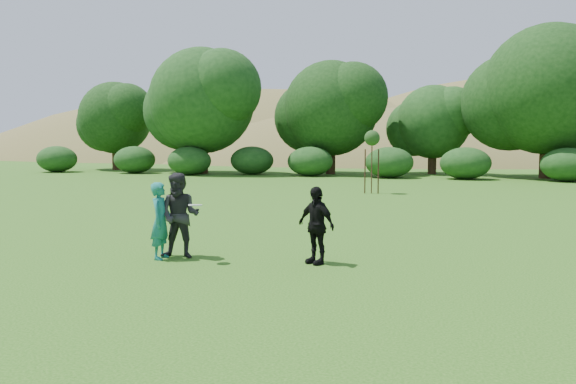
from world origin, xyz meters
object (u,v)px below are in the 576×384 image
object	(u,v)px
player_black	(316,225)
sapling	(372,140)
player_grey	(180,216)
player_teal	(161,221)

from	to	relation	value
player_black	sapling	xyz separation A→B (m)	(-0.74, 14.86, 1.67)
player_grey	player_black	distance (m)	2.79
player_teal	sapling	world-z (taller)	sapling
player_teal	player_grey	bearing A→B (deg)	-66.04
player_teal	sapling	distance (m)	15.52
player_teal	sapling	size ratio (longest dim) A/B	0.54
player_black	player_grey	bearing A→B (deg)	-145.21
player_grey	sapling	xyz separation A→B (m)	(2.04, 15.06, 1.55)
player_grey	sapling	size ratio (longest dim) A/B	0.61
player_grey	player_black	size ratio (longest dim) A/B	1.15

